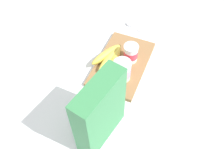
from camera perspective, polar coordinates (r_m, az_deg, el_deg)
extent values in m
plane|color=white|center=(1.14, 2.23, 2.17)|extent=(2.40, 2.40, 0.00)
cube|color=olive|center=(1.13, 2.24, 2.48)|extent=(0.34, 0.21, 0.02)
cube|color=#38844C|center=(0.83, -2.73, -8.63)|extent=(0.21, 0.11, 0.29)
cylinder|color=white|center=(1.10, 4.28, 4.80)|extent=(0.06, 0.06, 0.08)
cylinder|color=#DB384C|center=(1.10, 4.28, 4.80)|extent=(0.06, 0.06, 0.04)
cylinder|color=silver|center=(1.07, 4.41, 6.33)|extent=(0.07, 0.07, 0.00)
cylinder|color=white|center=(1.03, 2.32, 0.89)|extent=(0.07, 0.07, 0.09)
cylinder|color=pink|center=(1.03, 2.32, 0.89)|extent=(0.07, 0.07, 0.05)
cylinder|color=silver|center=(1.00, 2.40, 2.55)|extent=(0.08, 0.08, 0.00)
ellipsoid|color=#DFC847|center=(1.13, -1.37, 4.55)|extent=(0.17, 0.10, 0.04)
ellipsoid|color=#DFC847|center=(1.11, -0.53, 3.78)|extent=(0.18, 0.06, 0.04)
ellipsoid|color=#DFC847|center=(1.11, 0.62, 3.24)|extent=(0.18, 0.06, 0.03)
cylinder|color=brown|center=(1.17, 1.68, 6.26)|extent=(0.01, 0.01, 0.02)
cylinder|color=silver|center=(1.30, 5.87, 10.04)|extent=(0.05, 0.11, 0.01)
ellipsoid|color=silver|center=(1.32, 3.85, 11.36)|extent=(0.04, 0.04, 0.01)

